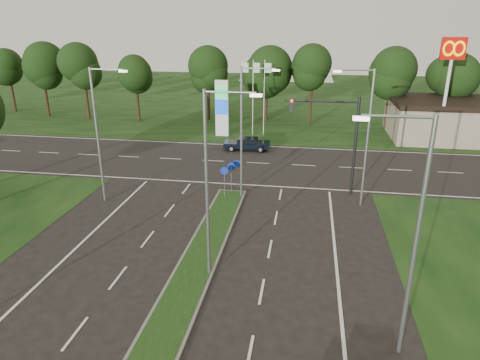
# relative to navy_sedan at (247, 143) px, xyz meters

# --- Properties ---
(verge_far) EXTENTS (160.00, 50.00, 0.02)m
(verge_far) POSITION_rel_navy_sedan_xyz_m (0.54, 27.00, -0.64)
(verge_far) COLOR black
(verge_far) RESTS_ON ground
(cross_road) EXTENTS (160.00, 12.00, 0.02)m
(cross_road) POSITION_rel_navy_sedan_xyz_m (0.54, -4.00, -0.64)
(cross_road) COLOR black
(cross_road) RESTS_ON ground
(median_kerb) EXTENTS (2.00, 26.00, 0.12)m
(median_kerb) POSITION_rel_navy_sedan_xyz_m (0.54, -24.00, -0.58)
(median_kerb) COLOR slate
(median_kerb) RESTS_ON ground
(commercial_building) EXTENTS (16.00, 9.00, 4.00)m
(commercial_building) POSITION_rel_navy_sedan_xyz_m (22.54, 8.00, 1.36)
(commercial_building) COLOR gray
(commercial_building) RESTS_ON ground
(streetlight_median_near) EXTENTS (2.53, 0.22, 9.00)m
(streetlight_median_near) POSITION_rel_navy_sedan_xyz_m (1.54, -22.00, 4.43)
(streetlight_median_near) COLOR gray
(streetlight_median_near) RESTS_ON ground
(streetlight_median_far) EXTENTS (2.53, 0.22, 9.00)m
(streetlight_median_far) POSITION_rel_navy_sedan_xyz_m (1.54, -12.00, 4.43)
(streetlight_median_far) COLOR gray
(streetlight_median_far) RESTS_ON ground
(streetlight_left_far) EXTENTS (2.53, 0.22, 9.00)m
(streetlight_left_far) POSITION_rel_navy_sedan_xyz_m (-7.76, -14.00, 4.43)
(streetlight_left_far) COLOR gray
(streetlight_left_far) RESTS_ON ground
(streetlight_right_far) EXTENTS (2.53, 0.22, 9.00)m
(streetlight_right_far) POSITION_rel_navy_sedan_xyz_m (9.34, -12.00, 4.43)
(streetlight_right_far) COLOR gray
(streetlight_right_far) RESTS_ON ground
(streetlight_right_near) EXTENTS (2.53, 0.22, 9.00)m
(streetlight_right_near) POSITION_rel_navy_sedan_xyz_m (9.34, -26.00, 4.43)
(streetlight_right_near) COLOR gray
(streetlight_right_near) RESTS_ON ground
(traffic_signal) EXTENTS (5.10, 0.42, 7.00)m
(traffic_signal) POSITION_rel_navy_sedan_xyz_m (7.73, -10.00, 4.01)
(traffic_signal) COLOR black
(traffic_signal) RESTS_ON ground
(median_signs) EXTENTS (1.16, 1.76, 2.38)m
(median_signs) POSITION_rel_navy_sedan_xyz_m (0.54, -11.60, 1.07)
(median_signs) COLOR gray
(median_signs) RESTS_ON ground
(gas_pylon) EXTENTS (5.80, 1.26, 8.00)m
(gas_pylon) POSITION_rel_navy_sedan_xyz_m (-3.25, 5.05, 2.55)
(gas_pylon) COLOR silver
(gas_pylon) RESTS_ON ground
(mcdonalds_sign) EXTENTS (2.20, 0.47, 10.40)m
(mcdonalds_sign) POSITION_rel_navy_sedan_xyz_m (18.54, 3.97, 7.34)
(mcdonalds_sign) COLOR silver
(mcdonalds_sign) RESTS_ON ground
(treeline_far) EXTENTS (6.00, 6.00, 9.90)m
(treeline_far) POSITION_rel_navy_sedan_xyz_m (0.64, 11.93, 6.19)
(treeline_far) COLOR black
(treeline_far) RESTS_ON ground
(navy_sedan) EXTENTS (4.42, 1.95, 1.20)m
(navy_sedan) POSITION_rel_navy_sedan_xyz_m (0.00, 0.00, 0.00)
(navy_sedan) COLOR black
(navy_sedan) RESTS_ON ground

